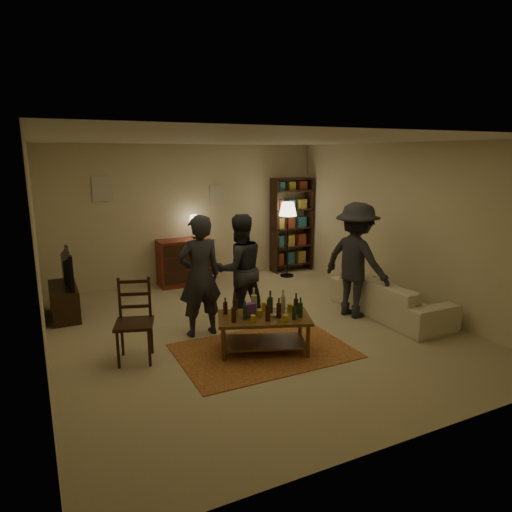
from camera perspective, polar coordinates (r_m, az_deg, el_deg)
floor at (r=6.78m, az=-0.29°, el=-9.14°), size 6.00×6.00×0.00m
room_shell at (r=8.93m, az=-12.54°, el=7.84°), size 6.00×6.00×6.00m
rug at (r=6.08m, az=0.98°, el=-11.74°), size 2.20×1.50×0.01m
coffee_table at (r=5.93m, az=0.98°, el=-8.05°), size 1.32×1.01×0.82m
dining_chair at (r=5.87m, az=-14.95°, el=-7.35°), size 0.57×0.57×1.04m
tv_stand at (r=7.78m, az=-22.91°, el=-4.28°), size 0.40×1.00×1.06m
dresser at (r=9.00m, az=-8.91°, el=-0.61°), size 1.00×0.50×1.36m
bookshelf at (r=9.92m, az=4.46°, el=4.03°), size 0.90×0.34×2.02m
floor_lamp at (r=9.37m, az=3.99°, el=5.24°), size 0.36×0.36×1.56m
sofa at (r=7.55m, az=16.37°, el=-4.93°), size 0.81×2.08×0.61m
person_left at (r=6.38m, az=-7.06°, el=-2.50°), size 0.64×0.43×1.72m
person_right at (r=6.84m, az=-2.10°, el=-1.65°), size 0.81×0.63×1.66m
person_by_sofa at (r=7.26m, az=12.41°, el=-0.52°), size 0.94×1.29×1.80m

